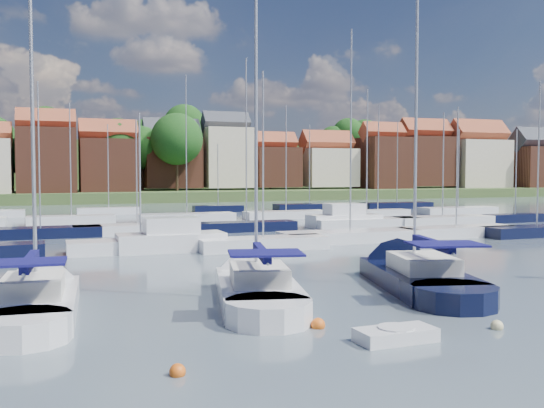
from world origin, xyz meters
name	(u,v)px	position (x,y,z in m)	size (l,w,h in m)	color
ground	(187,224)	(0.00, 40.00, 0.00)	(260.00, 260.00, 0.00)	#415059
sailboat_left	(38,299)	(-13.21, 4.92, 0.36)	(3.60, 11.08, 14.86)	silver
sailboat_centre	(254,287)	(-4.64, 4.60, 0.35)	(5.54, 11.93, 15.68)	silver
sailboat_navy	(406,274)	(3.20, 5.17, 0.35)	(6.28, 13.08, 17.46)	black
tender	(396,335)	(-2.79, -3.64, 0.21)	(2.51, 1.22, 0.54)	silver
buoy_b	(178,376)	(-9.71, -4.44, 0.00)	(0.43, 0.43, 0.43)	#D85914
buoy_c	(318,328)	(-4.36, -1.34, 0.00)	(0.48, 0.48, 0.48)	#D85914
buoy_d	(497,329)	(1.16, -3.52, 0.00)	(0.42, 0.42, 0.42)	beige
buoy_e	(420,273)	(5.21, 6.96, 0.00)	(0.42, 0.42, 0.42)	beige
marina_field	(218,223)	(1.91, 35.15, 0.43)	(79.62, 41.41, 15.93)	silver
far_shore_town	(116,175)	(2.23, 132.67, 4.61)	(212.46, 90.00, 22.27)	#435329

